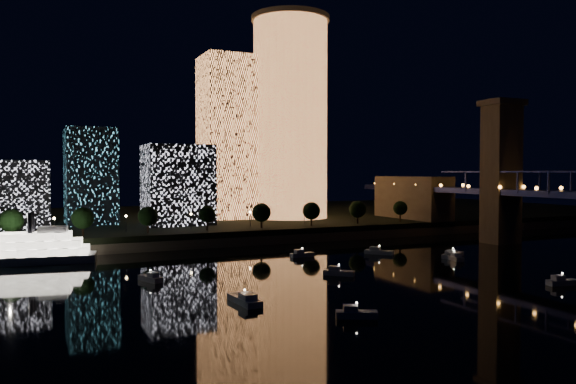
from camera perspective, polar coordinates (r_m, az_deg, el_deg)
name	(u,v)px	position (r m, az deg, el deg)	size (l,w,h in m)	color
ground	(452,284)	(131.10, 16.37, -8.97)	(520.00, 520.00, 0.00)	black
far_bank	(225,219)	(271.39, -6.47, -2.72)	(420.00, 160.00, 5.00)	black
seawall	(294,238)	(199.29, 0.62, -4.70)	(420.00, 6.00, 3.00)	#6B5E4C
tower_cylindrical	(290,118)	(246.23, 0.25, 7.57)	(34.00, 34.00, 87.11)	#FE9851
tower_rectangular	(227,138)	(244.15, -6.19, 5.50)	(21.83, 21.83, 69.45)	#FE9851
midrise_blocks	(64,185)	(217.92, -21.83, 0.66)	(103.84, 42.27, 36.70)	silver
riverboat	(1,251)	(170.24, -27.17, -5.34)	(48.53, 16.89, 14.35)	silver
motorboats	(400,267)	(145.44, 11.35, -7.52)	(125.47, 69.71, 2.78)	silver
esplanade_trees	(192,215)	(191.89, -9.72, -2.30)	(166.11, 7.00, 9.00)	black
street_lamps	(191,218)	(198.10, -9.82, -2.59)	(132.70, 0.70, 5.65)	black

